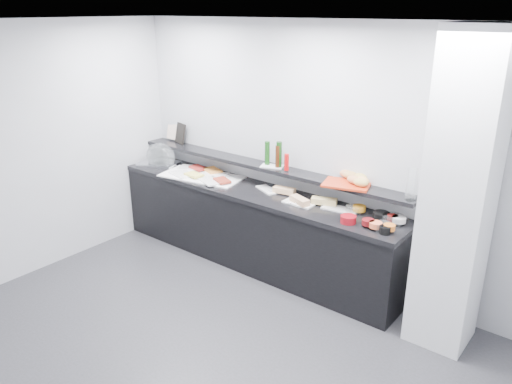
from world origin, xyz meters
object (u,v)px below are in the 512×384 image
Objects in this scene: condiment_tray at (272,166)px; carafe at (412,184)px; cloche_base at (159,164)px; sandwich_plate_mid at (298,203)px; bread_tray at (347,184)px; framed_print at (180,133)px.

carafe reaches higher than condiment_tray.
sandwich_plate_mid is (2.15, -0.01, -0.01)m from cloche_base.
cloche_base is 3.26m from carafe.
sandwich_plate_mid is 0.73× the size of bread_tray.
carafe is at bearing -22.36° from condiment_tray.
cloche_base is 1.09× the size of bread_tray.
framed_print reaches higher than bread_tray.
cloche_base is at bearing -96.38° from framed_print.
carafe is at bearing 14.37° from framed_print.
sandwich_plate_mid is 0.60m from condiment_tray.
bread_tray is at bearing -13.51° from cloche_base.
condiment_tray reaches higher than sandwich_plate_mid.
bread_tray is (0.43, 0.19, 0.25)m from sandwich_plate_mid.
carafe reaches higher than cloche_base.
carafe is (3.12, -0.11, 0.02)m from framed_print.
framed_print is (-2.03, 0.30, 0.37)m from sandwich_plate_mid.
carafe is at bearing -16.26° from bread_tray.
framed_print is 3.12m from carafe.
carafe reaches higher than framed_print.
condiment_tray reaches higher than cloche_base.
cloche_base reaches higher than sandwich_plate_mid.
condiment_tray is 0.55× the size of bread_tray.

